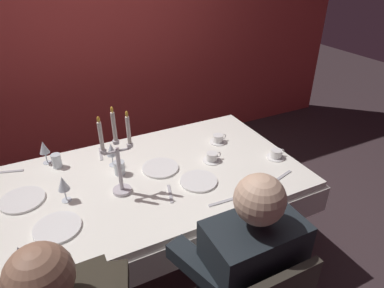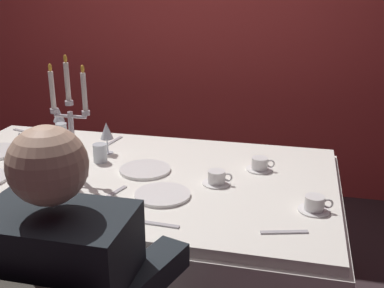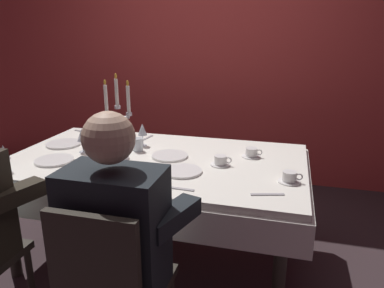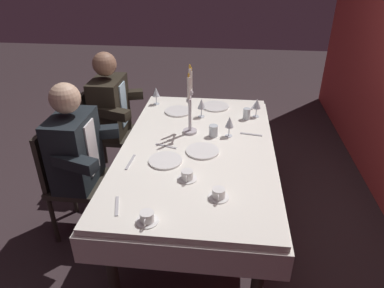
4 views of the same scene
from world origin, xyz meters
name	(u,v)px [view 2 (image 2 of 4)]	position (x,y,z in m)	size (l,w,h in m)	color
back_wall	(202,13)	(0.00, 1.66, 1.35)	(6.00, 0.12, 2.70)	#BE3B39
dining_table	(126,196)	(0.00, 0.00, 0.62)	(1.94, 1.14, 0.74)	white
candelabra	(71,129)	(-0.21, -0.08, 0.96)	(0.19, 0.11, 0.55)	silver
dinner_plate_0	(145,170)	(0.08, 0.05, 0.75)	(0.24, 0.24, 0.01)	white
dinner_plate_1	(163,195)	(0.24, -0.20, 0.75)	(0.23, 0.23, 0.01)	white
wine_glass_0	(59,115)	(-0.57, 0.46, 0.86)	(0.07, 0.07, 0.16)	silver
wine_glass_1	(107,132)	(-0.18, 0.23, 0.85)	(0.07, 0.07, 0.16)	silver
wine_glass_2	(20,142)	(-0.52, -0.01, 0.85)	(0.07, 0.07, 0.16)	silver
water_tumbler_0	(100,153)	(-0.17, 0.11, 0.79)	(0.07, 0.07, 0.09)	silver
water_tumbler_1	(62,132)	(-0.52, 0.37, 0.79)	(0.06, 0.06, 0.09)	silver
coffee_cup_0	(315,204)	(0.85, -0.18, 0.77)	(0.13, 0.12, 0.06)	white
coffee_cup_1	(217,178)	(0.43, -0.02, 0.77)	(0.13, 0.12, 0.06)	white
coffee_cup_2	(260,165)	(0.60, 0.18, 0.77)	(0.13, 0.12, 0.06)	white
knife_0	(154,224)	(0.28, -0.43, 0.74)	(0.19, 0.02, 0.01)	#B7B7BC
fork_1	(113,141)	(-0.22, 0.40, 0.74)	(0.17, 0.02, 0.01)	#B7B7BC
fork_2	(113,194)	(0.03, -0.23, 0.74)	(0.17, 0.02, 0.01)	#B7B7BC
fork_3	(284,232)	(0.74, -0.38, 0.74)	(0.17, 0.02, 0.01)	#B7B7BC
fork_4	(24,131)	(-0.80, 0.45, 0.74)	(0.17, 0.02, 0.01)	#B7B7BC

